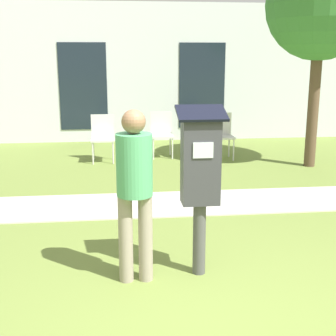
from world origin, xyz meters
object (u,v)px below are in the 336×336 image
at_px(person_standing, 135,183).
at_px(outdoor_chair_middle, 161,131).
at_px(outdoor_chair_right, 221,132).
at_px(parking_meter, 200,170).
at_px(outdoor_chair_left, 103,134).

distance_m(person_standing, outdoor_chair_middle, 5.41).
relative_size(outdoor_chair_middle, outdoor_chair_right, 1.00).
distance_m(parking_meter, outdoor_chair_right, 5.18).
height_order(outdoor_chair_left, outdoor_chair_middle, same).
bearing_deg(outdoor_chair_right, outdoor_chair_left, -155.56).
relative_size(outdoor_chair_left, outdoor_chair_middle, 1.00).
relative_size(person_standing, outdoor_chair_left, 1.76).
distance_m(parking_meter, outdoor_chair_left, 5.10).
bearing_deg(outdoor_chair_left, outdoor_chair_middle, 7.96).
distance_m(person_standing, outdoor_chair_right, 5.43).
bearing_deg(outdoor_chair_right, parking_meter, -80.79).
xyz_separation_m(outdoor_chair_left, outdoor_chair_right, (2.34, 0.01, 0.00)).
height_order(parking_meter, outdoor_chair_left, parking_meter).
height_order(parking_meter, person_standing, parking_meter).
bearing_deg(outdoor_chair_middle, person_standing, -104.87).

